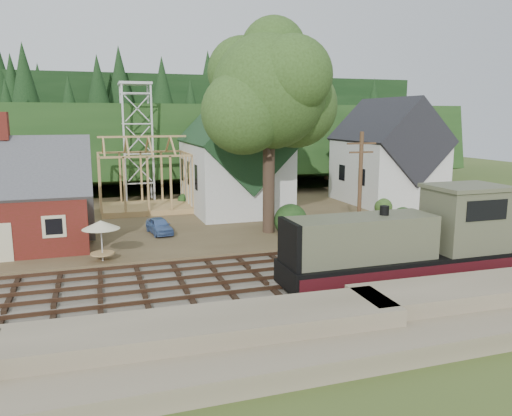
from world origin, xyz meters
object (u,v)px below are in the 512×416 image
object	(u,v)px
locomotive	(408,244)
car_red	(425,202)
patio_set	(101,227)
car_blue	(159,226)

from	to	relation	value
locomotive	car_red	bearing A→B (deg)	51.03
car_red	patio_set	size ratio (longest dim) A/B	1.59
locomotive	patio_set	distance (m)	17.93
car_red	patio_set	world-z (taller)	patio_set
locomotive	car_red	world-z (taller)	locomotive
locomotive	patio_set	size ratio (longest dim) A/B	5.15
patio_set	locomotive	bearing A→B (deg)	-29.75
car_red	locomotive	bearing A→B (deg)	155.16
locomotive	car_blue	bearing A→B (deg)	126.79
car_blue	patio_set	distance (m)	7.69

